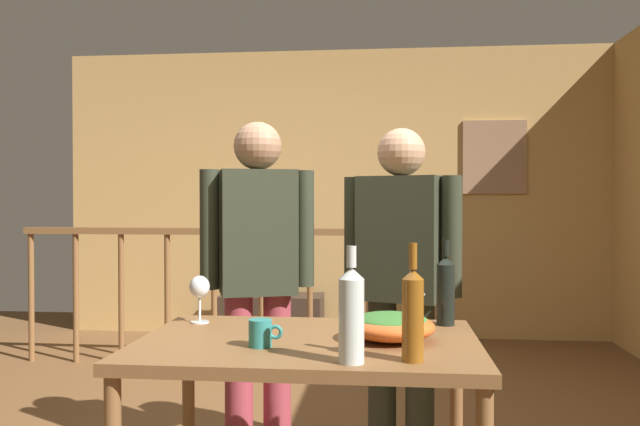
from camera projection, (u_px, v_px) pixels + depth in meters
name	position (u px, v px, depth m)	size (l,w,h in m)	color
back_wall	(334.00, 193.00, 5.97)	(5.03, 0.10, 2.63)	tan
framed_picture	(495.00, 157.00, 5.76)	(0.56, 0.03, 0.66)	#9D7656
stair_railing	(241.00, 281.00, 4.83)	(2.64, 0.10, 1.09)	brown
tv_console	(272.00, 318.00, 5.70)	(0.90, 0.40, 0.41)	#38281E
flat_screen_tv	(271.00, 271.00, 5.66)	(0.46, 0.12, 0.36)	black
serving_table	(308.00, 363.00, 2.21)	(1.16, 0.81, 0.77)	brown
salad_bowl	(391.00, 325.00, 2.18)	(0.30, 0.30, 0.16)	#DB5B23
wine_glass	(200.00, 289.00, 2.49)	(0.08, 0.08, 0.18)	silver
wine_bottle_clear	(351.00, 313.00, 1.87)	(0.08, 0.08, 0.34)	silver
wine_bottle_dark	(446.00, 289.00, 2.44)	(0.07, 0.07, 0.32)	black
wine_bottle_amber	(413.00, 313.00, 1.89)	(0.06, 0.06, 0.35)	brown
mug_teal	(261.00, 333.00, 2.08)	(0.11, 0.08, 0.09)	teal
person_standing_left	(258.00, 266.00, 3.00)	(0.51, 0.32, 1.61)	#9E3842
person_standing_right	(401.00, 272.00, 2.93)	(0.53, 0.33, 1.57)	#2D3323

